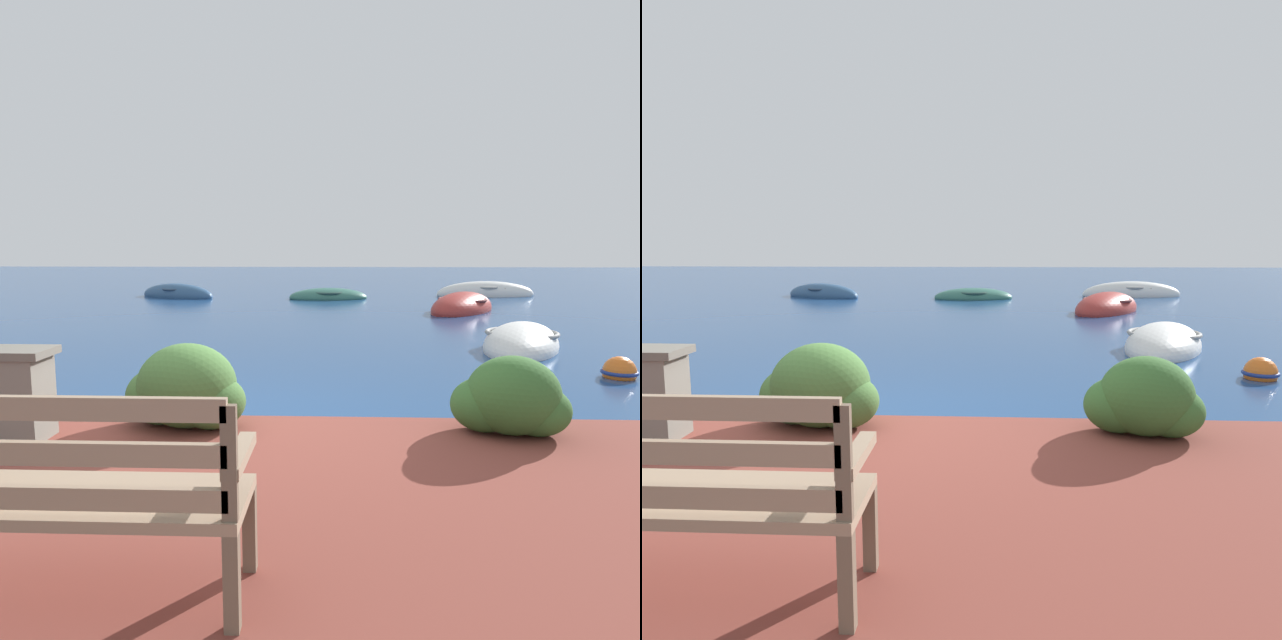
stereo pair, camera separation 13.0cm
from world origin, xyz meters
TOP-DOWN VIEW (x-y plane):
  - ground_plane at (0.00, 0.00)m, footprint 80.00×80.00m
  - park_bench at (0.04, -2.63)m, footprint 1.38×0.48m
  - hedge_clump_left at (-0.16, -0.30)m, footprint 1.01×0.73m
  - hedge_clump_centre at (2.45, -0.38)m, footprint 0.92×0.66m
  - rowboat_nearest at (4.07, 4.58)m, footprint 2.05×2.76m
  - rowboat_mid at (4.21, 9.94)m, footprint 2.56×3.07m
  - rowboat_far at (0.66, 13.29)m, footprint 2.58×1.38m
  - rowboat_outer at (-4.32, 13.69)m, footprint 2.96×2.10m
  - rowboat_distant at (5.89, 14.41)m, footprint 3.33×1.14m
  - mooring_buoy at (4.70, 2.55)m, footprint 0.45×0.45m

SIDE VIEW (x-z plane):
  - ground_plane at x=0.00m, z-range 0.00..0.00m
  - rowboat_far at x=0.66m, z-range -0.25..0.36m
  - rowboat_outer at x=-4.32m, z-range -0.33..0.46m
  - rowboat_nearest at x=4.07m, z-range -0.31..0.44m
  - mooring_buoy at x=4.70m, z-range -0.13..0.28m
  - rowboat_distant at x=5.89m, z-range -0.37..0.51m
  - rowboat_mid at x=4.21m, z-range -0.37..0.52m
  - hedge_clump_centre at x=2.45m, z-range 0.18..0.80m
  - hedge_clump_left at x=-0.16m, z-range 0.17..0.86m
  - park_bench at x=0.04m, z-range 0.24..1.17m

